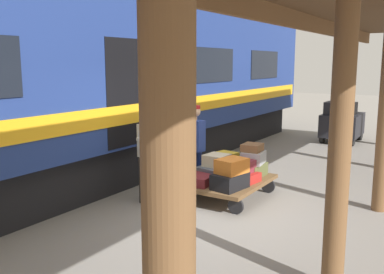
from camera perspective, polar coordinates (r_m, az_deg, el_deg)
name	(u,v)px	position (r m, az deg, el deg)	size (l,w,h in m)	color
ground_plane	(230,215)	(7.33, 5.08, -10.22)	(60.00, 60.00, 0.00)	gray
platform_canopy	(371,4)	(6.30, 22.66, 15.98)	(3.20, 16.45, 3.56)	brown
train_car	(70,85)	(9.16, -15.84, 6.65)	(3.02, 18.79, 4.00)	navy
luggage_cart	(228,182)	(8.11, 4.75, -6.01)	(1.32, 1.77, 0.35)	brown
suitcase_red_plastic	(242,178)	(7.95, 6.64, -5.37)	(0.49, 0.58, 0.17)	#AD231E
suitcase_teal_softside	(226,167)	(8.62, 4.52, -3.95)	(0.36, 0.50, 0.22)	#1E666B
suitcase_olive_duffel	(253,170)	(8.37, 8.08, -4.34)	(0.36, 0.60, 0.25)	brown
suitcase_slate_roller	(214,172)	(8.20, 2.94, -4.64)	(0.48, 0.61, 0.22)	#4C515B
suitcase_black_hardshell	(230,181)	(7.52, 5.04, -5.82)	(0.42, 0.63, 0.27)	black
suitcase_maroon_trunk	(201,179)	(7.80, 1.19, -5.61)	(0.43, 0.61, 0.16)	maroon
suitcase_orange_carryall	(232,166)	(7.48, 5.30, -3.82)	(0.39, 0.52, 0.25)	#CC6B23
suitcase_yellow_case	(224,157)	(8.56, 4.25, -2.68)	(0.40, 0.49, 0.17)	gold
suitcase_cream_canvas	(217,160)	(8.17, 3.29, -3.09)	(0.41, 0.42, 0.22)	beige
suitcase_burgundy_valise	(241,167)	(7.95, 6.56, -3.93)	(0.35, 0.50, 0.22)	maroon
suitcase_gray_aluminum	(254,157)	(8.34, 8.15, -2.69)	(0.38, 0.50, 0.24)	#9EA0A5
suitcase_brown_leather	(252,148)	(8.31, 7.98, -1.39)	(0.34, 0.41, 0.14)	brown
porter_in_overalls	(194,145)	(8.34, 0.27, -1.12)	(0.70, 0.48, 1.70)	navy
porter_by_door	(148,152)	(7.76, -5.82, -1.99)	(0.73, 0.57, 1.70)	#332D28
baggage_tug	(342,122)	(14.56, 19.23, 1.83)	(1.14, 1.73, 1.30)	black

